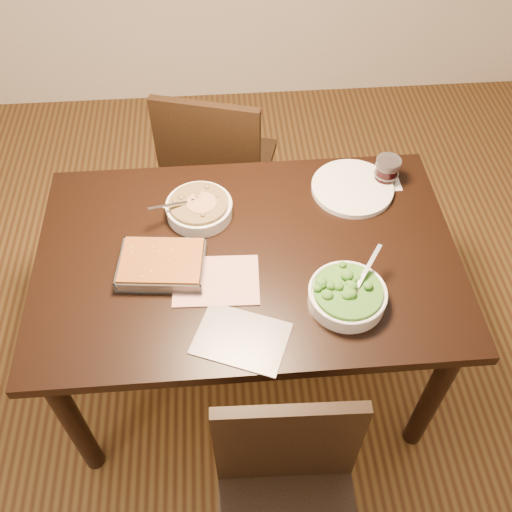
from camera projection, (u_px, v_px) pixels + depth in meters
ground at (249, 364)px, 2.47m from camera, size 4.00×4.00×0.00m
table at (248, 271)px, 1.96m from camera, size 1.40×0.90×0.75m
magazine_a at (216, 281)px, 1.81m from camera, size 0.28×0.21×0.01m
magazine_b at (241, 338)px, 1.68m from camera, size 0.32×0.28×0.00m
coaster at (384, 181)px, 2.11m from camera, size 0.11×0.11×0.00m
stew_bowl at (199, 208)px, 1.98m from camera, size 0.25×0.23×0.09m
broccoli_bowl at (347, 295)px, 1.74m from camera, size 0.24×0.25×0.09m
baking_dish at (162, 264)px, 1.83m from camera, size 0.29×0.23×0.05m
wine_tumbler at (387, 170)px, 2.07m from camera, size 0.09×0.09×0.10m
dinner_plate at (352, 188)px, 2.07m from camera, size 0.30×0.30×0.02m
chair_near at (288, 502)px, 1.64m from camera, size 0.42×0.42×0.87m
chair_far at (217, 166)px, 2.51m from camera, size 0.54×0.54×0.92m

